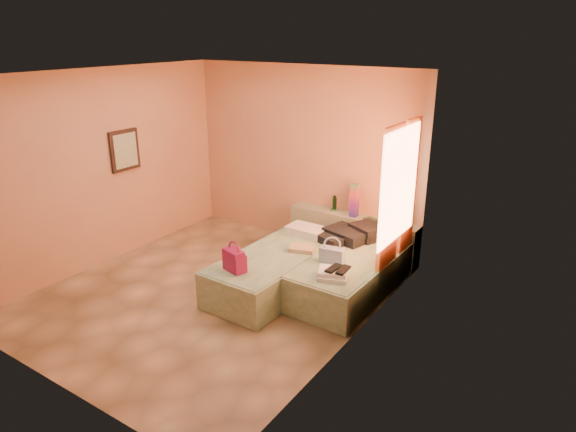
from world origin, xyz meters
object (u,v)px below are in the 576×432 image
at_px(bed_right, 352,274).
at_px(towel_stack, 333,274).
at_px(flower_vase, 400,217).
at_px(headboard_ledge, 352,235).
at_px(blue_handbag, 332,255).
at_px(bed_left, 275,271).
at_px(magenta_handbag, 235,260).
at_px(green_book, 371,220).
at_px(water_bottle, 335,204).

distance_m(bed_right, towel_stack, 0.74).
distance_m(flower_vase, towel_stack, 1.69).
xyz_separation_m(headboard_ledge, blue_handbag, (0.38, -1.35, 0.27)).
bearing_deg(bed_right, towel_stack, -82.30).
bearing_deg(flower_vase, bed_left, -127.56).
bearing_deg(bed_left, towel_stack, -10.09).
bearing_deg(flower_vase, blue_handbag, -106.40).
bearing_deg(magenta_handbag, bed_left, 94.85).
bearing_deg(green_book, water_bottle, -165.00).
height_order(green_book, blue_handbag, blue_handbag).
height_order(bed_right, magenta_handbag, magenta_handbag).
bearing_deg(bed_right, bed_left, -150.97).
xyz_separation_m(bed_left, bed_right, (0.90, 0.48, 0.00)).
height_order(headboard_ledge, flower_vase, flower_vase).
relative_size(bed_left, towel_stack, 5.71).
xyz_separation_m(magenta_handbag, blue_handbag, (0.88, 0.85, -0.04)).
relative_size(water_bottle, magenta_handbag, 0.80).
bearing_deg(water_bottle, towel_stack, -61.70).
xyz_separation_m(magenta_handbag, towel_stack, (1.11, 0.48, -0.09)).
xyz_separation_m(bed_right, towel_stack, (0.08, -0.67, 0.30)).
xyz_separation_m(bed_left, flower_vase, (1.13, 1.47, 0.54)).
bearing_deg(bed_right, magenta_handbag, -130.71).
xyz_separation_m(bed_right, magenta_handbag, (-1.03, -1.15, 0.39)).
distance_m(magenta_handbag, blue_handbag, 1.23).
height_order(bed_left, bed_right, same).
distance_m(bed_right, green_book, 1.09).
bearing_deg(blue_handbag, green_book, 82.89).
xyz_separation_m(bed_left, towel_stack, (0.98, -0.19, 0.30)).
xyz_separation_m(bed_right, water_bottle, (-0.86, 1.08, 0.52)).
bearing_deg(water_bottle, headboard_ledge, -4.48).
bearing_deg(water_bottle, bed_left, -91.36).
height_order(bed_right, water_bottle, water_bottle).
relative_size(bed_left, blue_handbag, 6.49).
distance_m(headboard_ledge, flower_vase, 0.89).
relative_size(water_bottle, flower_vase, 0.84).
bearing_deg(blue_handbag, towel_stack, -68.67).
distance_m(green_book, flower_vase, 0.46).
distance_m(water_bottle, flower_vase, 1.10).
bearing_deg(flower_vase, bed_right, -103.10).
bearing_deg(headboard_ledge, magenta_handbag, -102.89).
relative_size(bed_right, magenta_handbag, 6.80).
relative_size(water_bottle, green_book, 1.26).
distance_m(flower_vase, blue_handbag, 1.36).
relative_size(bed_right, blue_handbag, 6.49).
distance_m(bed_left, bed_right, 1.02).
bearing_deg(bed_right, flower_vase, 78.02).
xyz_separation_m(water_bottle, blue_handbag, (0.71, -1.37, -0.17)).
height_order(blue_handbag, towel_stack, blue_handbag).
relative_size(green_book, towel_stack, 0.53).
distance_m(water_bottle, green_book, 0.67).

